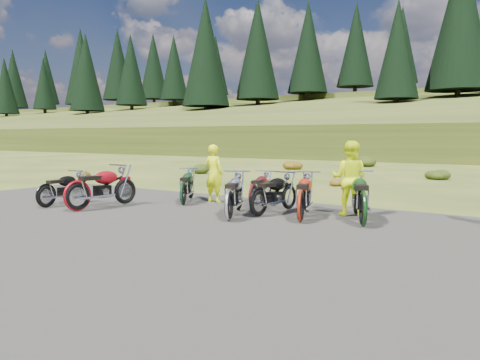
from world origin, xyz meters
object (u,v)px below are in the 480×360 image
Objects in this scene: motorcycle_0 at (47,209)px; person_middle at (214,174)px; motorcycle_7 at (363,228)px; motorcycle_3 at (229,222)px.

person_middle is (3.31, 3.46, 0.88)m from motorcycle_0.
person_middle reaches higher than motorcycle_7.
motorcycle_0 is 0.84× the size of motorcycle_7.
person_middle is (-2.15, 2.31, 0.88)m from motorcycle_3.
motorcycle_3 is at bearing -82.34° from motorcycle_0.
motorcycle_3 reaches higher than motorcycle_0.
motorcycle_0 is at bearing 47.85° from person_middle.
motorcycle_3 is 0.95× the size of motorcycle_7.
motorcycle_3 is 1.23× the size of person_middle.
motorcycle_7 reaches higher than motorcycle_3.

